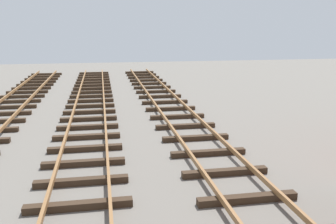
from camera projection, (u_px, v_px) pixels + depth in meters
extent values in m
cube|color=#38281C|center=(247.00, 199.00, 8.93)|extent=(2.50, 0.24, 0.18)
cube|color=#38281C|center=(225.00, 172.00, 10.54)|extent=(2.50, 0.24, 0.18)
cube|color=#38281C|center=(208.00, 153.00, 12.15)|extent=(2.50, 0.24, 0.18)
cube|color=#38281C|center=(196.00, 138.00, 13.75)|extent=(2.50, 0.24, 0.18)
cube|color=#38281C|center=(185.00, 126.00, 15.36)|extent=(2.50, 0.24, 0.18)
cube|color=#38281C|center=(177.00, 117.00, 16.97)|extent=(2.50, 0.24, 0.18)
cube|color=#38281C|center=(171.00, 109.00, 18.58)|extent=(2.50, 0.24, 0.18)
cube|color=#38281C|center=(165.00, 102.00, 20.19)|extent=(2.50, 0.24, 0.18)
cube|color=#38281C|center=(160.00, 96.00, 21.79)|extent=(2.50, 0.24, 0.18)
cube|color=#38281C|center=(156.00, 92.00, 23.40)|extent=(2.50, 0.24, 0.18)
cube|color=#38281C|center=(152.00, 87.00, 25.01)|extent=(2.50, 0.24, 0.18)
cube|color=#38281C|center=(149.00, 84.00, 26.62)|extent=(2.50, 0.24, 0.18)
cube|color=#38281C|center=(146.00, 80.00, 28.22)|extent=(2.50, 0.24, 0.18)
cube|color=#38281C|center=(144.00, 77.00, 29.83)|extent=(2.50, 0.24, 0.18)
cube|color=#38281C|center=(141.00, 75.00, 31.44)|extent=(2.50, 0.24, 0.18)
cube|color=#38281C|center=(139.00, 72.00, 33.05)|extent=(2.50, 0.24, 0.18)
cube|color=#38281C|center=(79.00, 206.00, 8.59)|extent=(2.50, 0.24, 0.18)
cube|color=#38281C|center=(82.00, 182.00, 9.92)|extent=(2.50, 0.24, 0.18)
cube|color=#38281C|center=(84.00, 163.00, 11.24)|extent=(2.50, 0.24, 0.18)
cube|color=#38281C|center=(85.00, 149.00, 12.57)|extent=(2.50, 0.24, 0.18)
cube|color=#38281C|center=(87.00, 137.00, 13.90)|extent=(2.50, 0.24, 0.18)
cube|color=#38281C|center=(88.00, 127.00, 15.23)|extent=(2.50, 0.24, 0.18)
cube|color=#38281C|center=(89.00, 119.00, 16.56)|extent=(2.50, 0.24, 0.18)
cube|color=#38281C|center=(90.00, 112.00, 17.88)|extent=(2.50, 0.24, 0.18)
cube|color=#38281C|center=(90.00, 106.00, 19.21)|extent=(2.50, 0.24, 0.18)
cube|color=#38281C|center=(91.00, 101.00, 20.54)|extent=(2.50, 0.24, 0.18)
cube|color=#38281C|center=(91.00, 96.00, 21.87)|extent=(2.50, 0.24, 0.18)
cube|color=#38281C|center=(92.00, 92.00, 23.20)|extent=(2.50, 0.24, 0.18)
cube|color=#38281C|center=(92.00, 89.00, 24.52)|extent=(2.50, 0.24, 0.18)
cube|color=#38281C|center=(93.00, 85.00, 25.85)|extent=(2.50, 0.24, 0.18)
cube|color=#38281C|center=(93.00, 82.00, 27.18)|extent=(2.50, 0.24, 0.18)
cube|color=#38281C|center=(93.00, 80.00, 28.51)|extent=(2.50, 0.24, 0.18)
cube|color=#38281C|center=(94.00, 77.00, 29.84)|extent=(2.50, 0.24, 0.18)
cube|color=#38281C|center=(94.00, 75.00, 31.16)|extent=(2.50, 0.24, 0.18)
cube|color=#38281C|center=(94.00, 73.00, 32.49)|extent=(2.50, 0.24, 0.18)
cube|color=#38281C|center=(4.00, 114.00, 17.55)|extent=(2.50, 0.24, 0.18)
cube|color=#38281C|center=(11.00, 107.00, 18.97)|extent=(2.50, 0.24, 0.18)
cube|color=#38281C|center=(17.00, 101.00, 20.39)|extent=(2.50, 0.24, 0.18)
cube|color=#38281C|center=(23.00, 96.00, 21.81)|extent=(2.50, 0.24, 0.18)
cube|color=#38281C|center=(27.00, 92.00, 23.23)|extent=(2.50, 0.24, 0.18)
cube|color=#38281C|center=(31.00, 88.00, 24.65)|extent=(2.50, 0.24, 0.18)
cube|color=#38281C|center=(35.00, 85.00, 26.07)|extent=(2.50, 0.24, 0.18)
cube|color=#38281C|center=(38.00, 82.00, 27.49)|extent=(2.50, 0.24, 0.18)
cube|color=#38281C|center=(41.00, 79.00, 28.91)|extent=(2.50, 0.24, 0.18)
cube|color=#38281C|center=(44.00, 76.00, 30.33)|extent=(2.50, 0.24, 0.18)
cube|color=#38281C|center=(47.00, 74.00, 31.75)|extent=(2.50, 0.24, 0.18)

